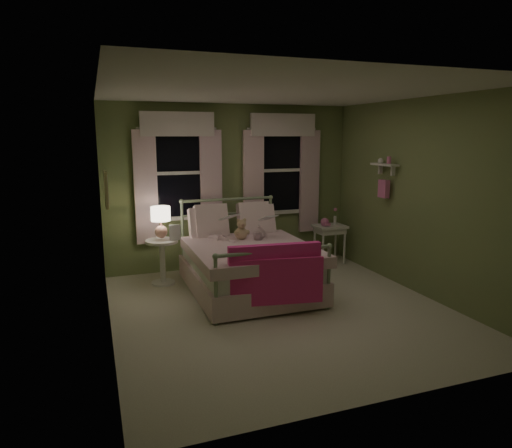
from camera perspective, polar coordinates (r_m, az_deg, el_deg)
name	(u,v)px	position (r m, az deg, el deg)	size (l,w,h in m)	color
room_shell	(282,206)	(5.38, 3.33, 2.32)	(4.20, 4.20, 4.20)	#EFE6CE
bed	(247,263)	(6.29, -1.08, -4.94)	(1.58, 2.04, 1.18)	white
pink_throw	(276,268)	(5.30, 2.49, -5.46)	(1.10, 0.28, 0.71)	#F83093
child_left	(219,220)	(6.47, -4.64, 0.54)	(0.27, 0.18, 0.74)	#F7D1DD
child_right	(256,220)	(6.65, 0.03, 0.55)	(0.33, 0.25, 0.67)	#F7D1DD
book_left	(224,221)	(6.23, -4.04, 0.35)	(0.20, 0.27, 0.03)	beige
book_right	(262,222)	(6.41, 0.78, 0.29)	(0.20, 0.27, 0.02)	beige
teddy_bear	(241,231)	(6.43, -1.84, -0.84)	(0.23, 0.19, 0.31)	tan
nightstand_left	(162,256)	(6.69, -11.64, -3.90)	(0.46, 0.46, 0.65)	white
table_lamp	(161,219)	(6.57, -11.82, 0.63)	(0.27, 0.27, 0.45)	#DC9582
book_nightstand	(170,240)	(6.57, -10.76, -1.98)	(0.16, 0.22, 0.02)	beige
nightstand_right	(330,231)	(7.67, 9.21, -0.89)	(0.50, 0.40, 0.64)	white
pink_toy	(325,222)	(7.59, 8.61, 0.22)	(0.14, 0.18, 0.14)	pink
bud_vase	(335,216)	(7.73, 9.87, 0.98)	(0.06, 0.06, 0.28)	white
window_left	(179,168)	(7.05, -9.66, 6.87)	(1.34, 0.13, 1.96)	black
window_right	(282,166)	(7.54, 3.26, 7.26)	(1.34, 0.13, 1.96)	black
wall_shelf	(384,177)	(6.90, 15.73, 5.70)	(0.15, 0.50, 0.60)	white
framed_picture	(106,190)	(5.53, -18.21, 4.11)	(0.03, 0.32, 0.42)	beige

